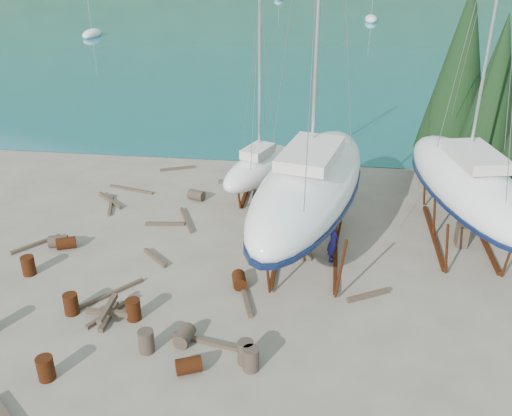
# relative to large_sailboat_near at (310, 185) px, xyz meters

# --- Properties ---
(ground) EXTENTS (600.00, 600.00, 0.00)m
(ground) POSITION_rel_large_sailboat_near_xyz_m (-3.02, -4.03, -3.36)
(ground) COLOR #696052
(ground) RESTS_ON ground
(cypress_near_right) EXTENTS (3.60, 3.60, 10.00)m
(cypress_near_right) POSITION_rel_large_sailboat_near_xyz_m (9.48, 7.97, 2.43)
(cypress_near_right) COLOR black
(cypress_near_right) RESTS_ON ground
(cypress_back_left) EXTENTS (4.14, 4.14, 11.50)m
(cypress_back_left) POSITION_rel_large_sailboat_near_xyz_m (7.98, 9.97, 3.30)
(cypress_back_left) COLOR black
(cypress_back_left) RESTS_ON ground
(moored_boat_left) EXTENTS (2.00, 5.00, 6.05)m
(moored_boat_left) POSITION_rel_large_sailboat_near_xyz_m (-33.02, 55.97, -2.98)
(moored_boat_left) COLOR white
(moored_boat_left) RESTS_ON ground
(moored_boat_mid) EXTENTS (2.00, 5.00, 6.05)m
(moored_boat_mid) POSITION_rel_large_sailboat_near_xyz_m (6.98, 75.97, -2.98)
(moored_boat_mid) COLOR white
(moored_boat_mid) RESTS_ON ground
(large_sailboat_near) EXTENTS (6.72, 13.81, 20.91)m
(large_sailboat_near) POSITION_rel_large_sailboat_near_xyz_m (0.00, 0.00, 0.00)
(large_sailboat_near) COLOR white
(large_sailboat_near) RESTS_ON ground
(large_sailboat_far) EXTENTS (5.78, 12.07, 18.38)m
(large_sailboat_far) POSITION_rel_large_sailboat_near_xyz_m (7.35, 1.97, -0.36)
(large_sailboat_far) COLOR white
(large_sailboat_far) RESTS_ON ground
(small_sailboat_shore) EXTENTS (4.46, 6.97, 10.68)m
(small_sailboat_shore) POSITION_rel_large_sailboat_near_xyz_m (-3.05, 5.78, -1.60)
(small_sailboat_shore) COLOR white
(small_sailboat_shore) RESTS_ON ground
(worker) EXTENTS (0.60, 0.78, 1.91)m
(worker) POSITION_rel_large_sailboat_near_xyz_m (1.18, -0.78, -2.41)
(worker) COLOR navy
(worker) RESTS_ON ground
(drum_1) EXTENTS (0.71, 0.96, 0.58)m
(drum_1) POSITION_rel_large_sailboat_near_xyz_m (-4.16, -7.35, -3.07)
(drum_1) COLOR #2D2823
(drum_1) RESTS_ON ground
(drum_2) EXTENTS (1.04, 0.88, 0.58)m
(drum_2) POSITION_rel_large_sailboat_near_xyz_m (-11.40, -1.33, -3.07)
(drum_2) COLOR #51290E
(drum_2) RESTS_ON ground
(drum_4) EXTENTS (0.97, 0.73, 0.58)m
(drum_4) POSITION_rel_large_sailboat_near_xyz_m (-3.72, 7.35, -3.07)
(drum_4) COLOR #51290E
(drum_4) RESTS_ON ground
(drum_5) EXTENTS (0.58, 0.58, 0.88)m
(drum_5) POSITION_rel_large_sailboat_near_xyz_m (-1.53, -8.46, -2.92)
(drum_5) COLOR #2D2823
(drum_5) RESTS_ON ground
(drum_6) EXTENTS (0.78, 1.00, 0.58)m
(drum_6) POSITION_rel_large_sailboat_near_xyz_m (-2.73, -3.43, -3.07)
(drum_6) COLOR #51290E
(drum_6) RESTS_ON ground
(drum_8) EXTENTS (0.58, 0.58, 0.88)m
(drum_8) POSITION_rel_large_sailboat_near_xyz_m (-12.07, -3.70, -2.92)
(drum_8) COLOR #51290E
(drum_8) RESTS_ON ground
(drum_9) EXTENTS (1.02, 0.83, 0.58)m
(drum_9) POSITION_rel_large_sailboat_near_xyz_m (-6.43, 4.78, -3.07)
(drum_9) COLOR #2D2823
(drum_9) RESTS_ON ground
(drum_10) EXTENTS (0.58, 0.58, 0.88)m
(drum_10) POSITION_rel_large_sailboat_near_xyz_m (-9.02, -6.18, -2.92)
(drum_10) COLOR #51290E
(drum_10) RESTS_ON ground
(drum_11) EXTENTS (0.73, 0.97, 0.58)m
(drum_11) POSITION_rel_large_sailboat_near_xyz_m (-0.10, 2.23, -3.07)
(drum_11) COLOR #2D2823
(drum_11) RESTS_ON ground
(drum_12) EXTENTS (1.04, 0.88, 0.58)m
(drum_12) POSITION_rel_large_sailboat_near_xyz_m (-3.63, -8.88, -3.07)
(drum_12) COLOR #51290E
(drum_12) RESTS_ON ground
(drum_13) EXTENTS (0.58, 0.58, 0.88)m
(drum_13) POSITION_rel_large_sailboat_near_xyz_m (-8.34, -9.79, -2.92)
(drum_13) COLOR #51290E
(drum_13) RESTS_ON ground
(drum_14) EXTENTS (0.58, 0.58, 0.88)m
(drum_14) POSITION_rel_large_sailboat_near_xyz_m (-6.46, -6.22, -2.92)
(drum_14) COLOR #51290E
(drum_14) RESTS_ON ground
(drum_15) EXTENTS (0.98, 0.76, 0.58)m
(drum_15) POSITION_rel_large_sailboat_near_xyz_m (-11.83, -1.23, -3.07)
(drum_15) COLOR #2D2823
(drum_15) RESTS_ON ground
(drum_16) EXTENTS (0.58, 0.58, 0.88)m
(drum_16) POSITION_rel_large_sailboat_near_xyz_m (-5.39, -8.00, -2.92)
(drum_16) COLOR #2D2823
(drum_16) RESTS_ON ground
(drum_17) EXTENTS (0.58, 0.58, 0.88)m
(drum_17) POSITION_rel_large_sailboat_near_xyz_m (-1.77, -8.13, -2.92)
(drum_17) COLOR #2D2823
(drum_17) RESTS_ON ground
(timber_0) EXTENTS (2.84, 0.88, 0.14)m
(timber_0) POSITION_rel_large_sailboat_near_xyz_m (-10.50, 5.54, -3.29)
(timber_0) COLOR brown
(timber_0) RESTS_ON ground
(timber_1) EXTENTS (1.82, 1.15, 0.19)m
(timber_1) POSITION_rel_large_sailboat_near_xyz_m (2.72, -3.58, -3.27)
(timber_1) COLOR brown
(timber_1) RESTS_ON ground
(timber_2) EXTENTS (1.95, 1.81, 0.19)m
(timber_2) POSITION_rel_large_sailboat_near_xyz_m (-11.16, 3.91, -3.27)
(timber_2) COLOR brown
(timber_2) RESTS_ON ground
(timber_3) EXTENTS (2.09, 2.50, 0.15)m
(timber_3) POSITION_rel_large_sailboat_near_xyz_m (-7.93, -4.81, -3.29)
(timber_3) COLOR brown
(timber_3) RESTS_ON ground
(timber_4) EXTENTS (2.01, 0.42, 0.17)m
(timber_4) POSITION_rel_large_sailboat_near_xyz_m (-7.37, 1.57, -3.28)
(timber_4) COLOR brown
(timber_4) RESTS_ON ground
(timber_5) EXTENTS (2.54, 0.68, 0.16)m
(timber_5) POSITION_rel_large_sailboat_near_xyz_m (-3.38, -7.33, -3.28)
(timber_5) COLOR brown
(timber_5) RESTS_ON ground
(timber_6) EXTENTS (1.85, 0.61, 0.19)m
(timber_6) POSITION_rel_large_sailboat_near_xyz_m (-4.75, 7.11, -3.27)
(timber_6) COLOR brown
(timber_6) RESTS_ON ground
(timber_7) EXTENTS (0.70, 1.73, 0.17)m
(timber_7) POSITION_rel_large_sailboat_near_xyz_m (-2.21, -4.77, -3.27)
(timber_7) COLOR brown
(timber_7) RESTS_ON ground
(timber_8) EXTENTS (1.46, 1.41, 0.19)m
(timber_8) POSITION_rel_large_sailboat_near_xyz_m (-6.90, -1.78, -3.27)
(timber_8) COLOR brown
(timber_8) RESTS_ON ground
(timber_9) EXTENTS (2.09, 1.00, 0.15)m
(timber_9) POSITION_rel_large_sailboat_near_xyz_m (-8.63, 9.06, -3.29)
(timber_9) COLOR brown
(timber_9) RESTS_ON ground
(timber_10) EXTENTS (1.30, 2.62, 0.16)m
(timber_10) POSITION_rel_large_sailboat_near_xyz_m (-6.38, 2.14, -3.28)
(timber_10) COLOR brown
(timber_10) RESTS_ON ground
(timber_12) EXTENTS (1.37, 2.29, 0.17)m
(timber_12) POSITION_rel_large_sailboat_near_xyz_m (-7.44, -6.01, -3.28)
(timber_12) COLOR brown
(timber_12) RESTS_ON ground
(timber_15) EXTENTS (0.88, 2.54, 0.15)m
(timber_15) POSITION_rel_large_sailboat_near_xyz_m (-10.96, 3.41, -3.29)
(timber_15) COLOR brown
(timber_15) RESTS_ON ground
(timber_17) EXTENTS (1.67, 2.04, 0.16)m
(timber_17) POSITION_rel_large_sailboat_near_xyz_m (-12.98, -1.28, -3.28)
(timber_17) COLOR brown
(timber_17) RESTS_ON ground
(timber_pile_fore) EXTENTS (1.80, 1.80, 0.60)m
(timber_pile_fore) POSITION_rel_large_sailboat_near_xyz_m (-7.45, -6.35, -3.06)
(timber_pile_fore) COLOR brown
(timber_pile_fore) RESTS_ON ground
(timber_pile_aft) EXTENTS (1.80, 1.80, 0.60)m
(timber_pile_aft) POSITION_rel_large_sailboat_near_xyz_m (-0.95, 1.63, -3.06)
(timber_pile_aft) COLOR brown
(timber_pile_aft) RESTS_ON ground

